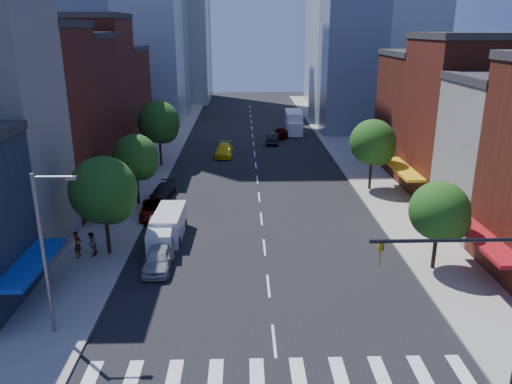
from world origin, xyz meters
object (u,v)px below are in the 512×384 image
(cargo_van_near, at_px, (169,225))
(cargo_van_far, at_px, (161,238))
(parked_car_front, at_px, (158,258))
(box_truck, at_px, (294,123))
(parked_car_third, at_px, (154,210))
(pedestrian_near, at_px, (78,244))
(pedestrian_far, at_px, (92,244))
(taxi, at_px, (224,150))
(traffic_car_far, at_px, (281,132))
(parked_car_second, at_px, (165,231))
(traffic_car_oncoming, at_px, (273,138))
(parked_car_rear, at_px, (163,191))

(cargo_van_near, bearing_deg, cargo_van_far, -96.60)
(parked_car_front, height_order, box_truck, box_truck)
(parked_car_third, xyz_separation_m, box_truck, (16.15, 37.39, 0.89))
(pedestrian_near, relative_size, pedestrian_far, 1.09)
(box_truck, height_order, pedestrian_far, box_truck)
(taxi, height_order, traffic_car_far, taxi)
(parked_car_third, relative_size, box_truck, 0.59)
(parked_car_second, distance_m, parked_car_third, 5.44)
(pedestrian_far, bearing_deg, pedestrian_near, -81.41)
(parked_car_second, distance_m, pedestrian_near, 6.59)
(parked_car_third, relative_size, cargo_van_near, 0.93)
(traffic_car_oncoming, bearing_deg, pedestrian_near, 72.39)
(box_truck, bearing_deg, pedestrian_near, -111.79)
(traffic_car_oncoming, bearing_deg, traffic_car_far, -104.02)
(traffic_car_oncoming, bearing_deg, parked_car_rear, 68.64)
(parked_car_second, relative_size, cargo_van_near, 0.91)
(pedestrian_far, bearing_deg, traffic_car_far, 159.25)
(parked_car_rear, distance_m, box_truck, 35.79)
(parked_car_second, xyz_separation_m, pedestrian_near, (-5.78, -3.14, 0.34))
(parked_car_third, bearing_deg, taxi, 70.60)
(parked_car_third, bearing_deg, pedestrian_near, -121.48)
(taxi, xyz_separation_m, traffic_car_oncoming, (6.79, 7.29, 0.01))
(pedestrian_far, bearing_deg, box_truck, 158.39)
(cargo_van_far, bearing_deg, traffic_car_far, 68.91)
(parked_car_rear, xyz_separation_m, cargo_van_near, (2.00, -10.08, 0.47))
(cargo_van_near, bearing_deg, parked_car_second, -115.04)
(taxi, bearing_deg, box_truck, 56.61)
(cargo_van_far, distance_m, box_truck, 46.59)
(parked_car_rear, distance_m, cargo_van_far, 12.46)
(parked_car_second, height_order, taxi, parked_car_second)
(cargo_van_near, bearing_deg, pedestrian_far, -143.49)
(parked_car_front, height_order, parked_car_third, parked_car_front)
(parked_car_front, bearing_deg, pedestrian_near, 164.11)
(taxi, bearing_deg, parked_car_second, -96.46)
(cargo_van_near, height_order, cargo_van_far, cargo_van_near)
(parked_car_front, distance_m, parked_car_third, 10.25)
(cargo_van_near, relative_size, cargo_van_far, 1.14)
(traffic_car_far, distance_m, pedestrian_far, 45.23)
(parked_car_second, xyz_separation_m, cargo_van_far, (-0.06, -1.72, 0.15))
(traffic_car_oncoming, relative_size, traffic_car_far, 1.08)
(taxi, xyz_separation_m, pedestrian_far, (-8.61, -30.25, 0.28))
(parked_car_second, bearing_deg, traffic_car_far, 70.57)
(taxi, relative_size, box_truck, 0.64)
(parked_car_second, height_order, cargo_van_far, cargo_van_far)
(traffic_car_far, distance_m, box_truck, 4.38)
(traffic_car_far, bearing_deg, taxi, 56.19)
(traffic_car_far, distance_m, pedestrian_near, 45.70)
(parked_car_rear, bearing_deg, parked_car_third, -82.05)
(parked_car_third, xyz_separation_m, pedestrian_far, (-3.11, -8.17, 0.37))
(parked_car_rear, xyz_separation_m, cargo_van_far, (1.67, -12.34, 0.32))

